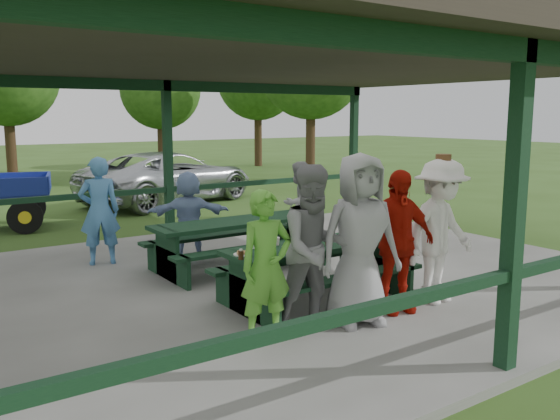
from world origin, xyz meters
TOP-DOWN VIEW (x-y plane):
  - ground at (0.00, 0.00)m, footprint 90.00×90.00m
  - concrete_slab at (0.00, 0.00)m, footprint 10.00×8.00m
  - pavilion_structure at (0.00, 0.00)m, footprint 10.60×8.60m
  - picnic_table_near at (-0.25, -1.20)m, footprint 2.41×1.39m
  - picnic_table_far at (-0.19, 0.80)m, footprint 2.73×1.39m
  - table_setting at (-0.23, -1.18)m, footprint 2.47×0.45m
  - contestant_green at (-1.48, -1.95)m, footprint 0.62×0.45m
  - contestant_grey_left at (-0.88, -2.01)m, footprint 1.01×0.85m
  - contestant_grey_mid at (-0.33, -2.11)m, footprint 1.08×0.84m
  - contestant_red at (0.31, -2.05)m, footprint 1.08×0.65m
  - contestant_white_fedora at (1.02, -2.11)m, footprint 1.22×0.76m
  - spectator_lblue at (-0.56, 1.78)m, footprint 1.41×0.94m
  - spectator_blue at (-1.88, 2.23)m, footprint 0.70×0.54m
  - spectator_grey at (1.61, 1.68)m, footprint 0.85×0.74m
  - pickup_truck at (2.06, 8.41)m, footprint 5.66×3.87m
  - tree_left at (-0.66, 15.86)m, footprint 3.61×3.61m
  - tree_mid at (5.18, 16.08)m, footprint 3.27×3.27m
  - tree_right at (9.08, 11.09)m, footprint 4.01×4.01m
  - tree_far_right at (10.58, 17.17)m, footprint 3.85×3.85m

SIDE VIEW (x-z plane):
  - ground at x=0.00m, z-range 0.00..0.00m
  - concrete_slab at x=0.00m, z-range 0.00..0.10m
  - picnic_table_near at x=-0.25m, z-range 0.19..0.94m
  - picnic_table_far at x=-0.19m, z-range 0.20..0.95m
  - pickup_truck at x=2.06m, z-range 0.00..1.44m
  - spectator_lblue at x=-0.56m, z-range 0.10..1.55m
  - spectator_grey at x=1.61m, z-range 0.10..1.61m
  - table_setting at x=-0.23m, z-range 0.83..0.93m
  - contestant_green at x=-1.48m, z-range 0.10..1.70m
  - spectator_blue at x=-1.88m, z-range 0.10..1.81m
  - contestant_red at x=0.31m, z-range 0.10..1.82m
  - contestant_white_fedora at x=1.02m, z-range 0.08..1.95m
  - contestant_grey_left at x=-0.88m, z-range 0.10..1.93m
  - contestant_grey_mid at x=-0.33m, z-range 0.10..2.05m
  - pavilion_structure at x=0.00m, z-range 1.55..4.79m
  - tree_mid at x=5.18m, z-range 0.90..6.01m
  - tree_left at x=-0.66m, z-range 1.00..6.64m
  - tree_far_right at x=10.58m, z-range 1.07..7.08m
  - tree_right at x=9.08m, z-range 1.11..7.37m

